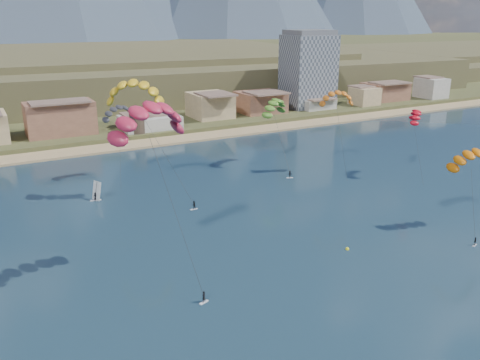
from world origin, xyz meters
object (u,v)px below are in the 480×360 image
object	(u,v)px
kitesurfer_red	(148,114)
buoy	(347,249)
kitesurfer_green	(274,105)
apartment_tower	(308,69)
kitesurfer_orange	(473,156)
windsurfer	(96,195)
watchtower	(137,120)
kitesurfer_yellow	(134,89)

from	to	relation	value
kitesurfer_red	buoy	distance (m)	43.67
kitesurfer_red	kitesurfer_green	distance (m)	68.37
apartment_tower	kitesurfer_orange	size ratio (longest dim) A/B	1.79
apartment_tower	windsurfer	world-z (taller)	apartment_tower
apartment_tower	buoy	xyz separation A→B (m)	(-72.61, -114.11, -17.70)
watchtower	windsurfer	distance (m)	59.54
windsurfer	kitesurfer_red	bearing A→B (deg)	-89.65
apartment_tower	kitesurfer_yellow	bearing A→B (deg)	-143.75
kitesurfer_green	windsurfer	xyz separation A→B (m)	(-50.64, -4.65, -15.60)
watchtower	kitesurfer_orange	world-z (taller)	kitesurfer_orange
apartment_tower	kitesurfer_red	size ratio (longest dim) A/B	1.06
apartment_tower	buoy	bearing A→B (deg)	-122.47
kitesurfer_red	buoy	world-z (taller)	kitesurfer_red
kitesurfer_green	windsurfer	world-z (taller)	kitesurfer_green
watchtower	kitesurfer_yellow	xyz separation A→B (m)	(-17.46, -57.47, 19.07)
windsurfer	apartment_tower	bearing A→B (deg)	32.11
kitesurfer_yellow	buoy	xyz separation A→B (m)	(24.85, -42.64, -25.32)
kitesurfer_red	buoy	bearing A→B (deg)	-11.09
kitesurfer_orange	kitesurfer_green	bearing A→B (deg)	100.16
kitesurfer_yellow	windsurfer	bearing A→B (deg)	154.12
kitesurfer_yellow	kitesurfer_orange	size ratio (longest dim) A/B	1.66
kitesurfer_red	kitesurfer_yellow	world-z (taller)	kitesurfer_red
kitesurfer_orange	kitesurfer_yellow	bearing A→B (deg)	138.03
watchtower	kitesurfer_orange	xyz separation A→B (m)	(33.82, -103.59, 8.65)
kitesurfer_green	buoy	world-z (taller)	kitesurfer_green
kitesurfer_yellow	buoy	size ratio (longest dim) A/B	43.15
kitesurfer_red	kitesurfer_green	bearing A→B (deg)	41.86
kitesurfer_orange	kitesurfer_red	bearing A→B (deg)	170.47
windsurfer	buoy	distance (m)	58.21
kitesurfer_yellow	buoy	distance (m)	55.47
buoy	watchtower	bearing A→B (deg)	94.22
kitesurfer_red	kitesurfer_yellow	bearing A→B (deg)	75.93
kitesurfer_red	kitesurfer_green	size ratio (longest dim) A/B	1.44
kitesurfer_yellow	kitesurfer_green	distance (m)	43.20
kitesurfer_red	buoy	size ratio (longest dim) A/B	44.10
kitesurfer_orange	buoy	distance (m)	30.54
buoy	apartment_tower	bearing A→B (deg)	57.53
kitesurfer_orange	buoy	xyz separation A→B (m)	(-26.43, 3.48, -14.90)
kitesurfer_yellow	apartment_tower	bearing A→B (deg)	36.25
kitesurfer_yellow	kitesurfer_orange	distance (m)	69.75
kitesurfer_green	buoy	xyz separation A→B (m)	(-16.52, -51.79, -16.90)
kitesurfer_red	windsurfer	world-z (taller)	kitesurfer_red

